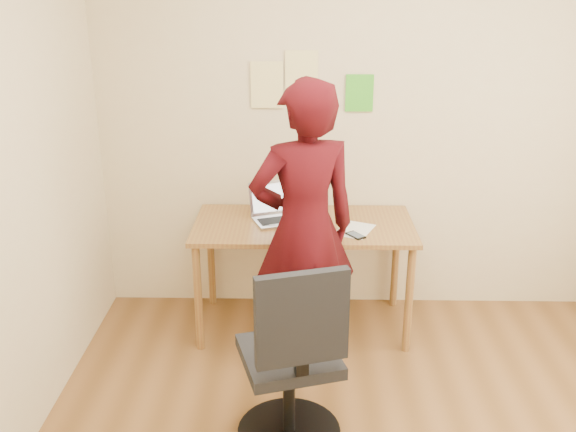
{
  "coord_description": "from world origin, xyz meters",
  "views": [
    {
      "loc": [
        -0.4,
        -2.44,
        2.22
      ],
      "look_at": [
        -0.46,
        0.95,
        0.95
      ],
      "focal_mm": 40.0,
      "sensor_mm": 36.0,
      "label": 1
    }
  ],
  "objects_px": {
    "desk": "(304,236)",
    "laptop": "(277,212)",
    "phone": "(356,235)",
    "office_chair": "(293,369)",
    "person": "(304,230)"
  },
  "relations": [
    {
      "from": "laptop",
      "to": "phone",
      "type": "xyz_separation_m",
      "value": [
        0.49,
        -0.28,
        -0.05
      ]
    },
    {
      "from": "desk",
      "to": "laptop",
      "type": "height_order",
      "value": "laptop"
    },
    {
      "from": "person",
      "to": "office_chair",
      "type": "bearing_deg",
      "value": 67.95
    },
    {
      "from": "desk",
      "to": "office_chair",
      "type": "relative_size",
      "value": 1.37
    },
    {
      "from": "desk",
      "to": "laptop",
      "type": "xyz_separation_m",
      "value": [
        -0.17,
        0.07,
        0.14
      ]
    },
    {
      "from": "person",
      "to": "phone",
      "type": "bearing_deg",
      "value": -163.17
    },
    {
      "from": "laptop",
      "to": "person",
      "type": "bearing_deg",
      "value": -91.96
    },
    {
      "from": "office_chair",
      "to": "person",
      "type": "relative_size",
      "value": 0.59
    },
    {
      "from": "office_chair",
      "to": "person",
      "type": "bearing_deg",
      "value": 69.33
    },
    {
      "from": "desk",
      "to": "person",
      "type": "bearing_deg",
      "value": -90.22
    },
    {
      "from": "person",
      "to": "desk",
      "type": "bearing_deg",
      "value": -108.25
    },
    {
      "from": "desk",
      "to": "phone",
      "type": "bearing_deg",
      "value": -33.71
    },
    {
      "from": "desk",
      "to": "office_chair",
      "type": "xyz_separation_m",
      "value": [
        -0.05,
        -1.18,
        -0.22
      ]
    },
    {
      "from": "desk",
      "to": "laptop",
      "type": "bearing_deg",
      "value": 157.03
    },
    {
      "from": "phone",
      "to": "office_chair",
      "type": "relative_size",
      "value": 0.14
    }
  ]
}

